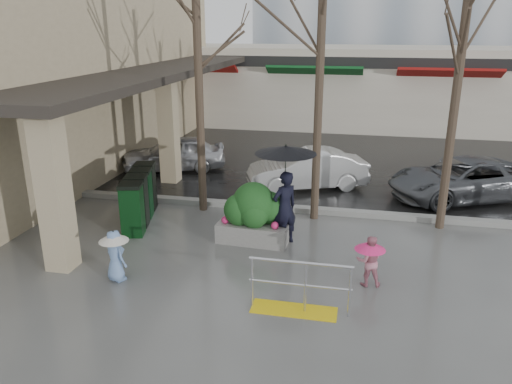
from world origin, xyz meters
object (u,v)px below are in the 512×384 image
at_px(child_blue, 115,251).
at_px(car_a, 174,153).
at_px(handrail, 298,293).
at_px(tree_west, 197,24).
at_px(planter, 254,213).
at_px(news_boxes, 139,197).
at_px(woman, 285,184).
at_px(child_pink, 369,257).
at_px(tree_midwest, 322,18).
at_px(car_b, 307,169).
at_px(tree_mideast, 464,34).
at_px(car_c, 464,179).

height_order(child_blue, car_a, car_a).
distance_m(handrail, tree_west, 7.52).
bearing_deg(planter, tree_west, 135.97).
xyz_separation_m(news_boxes, car_a, (-0.91, 4.95, -0.05)).
relative_size(woman, child_blue, 2.22).
height_order(woman, child_blue, woman).
bearing_deg(child_pink, tree_midwest, -76.07).
relative_size(tree_midwest, car_b, 1.83).
relative_size(handrail, car_a, 0.51).
distance_m(child_pink, car_a, 10.05).
distance_m(handrail, tree_mideast, 7.28).
bearing_deg(car_a, tree_midwest, 36.79).
relative_size(handrail, tree_west, 0.28).
bearing_deg(planter, car_a, 126.88).
height_order(tree_mideast, woman, tree_mideast).
height_order(woman, car_c, woman).
relative_size(tree_west, tree_mideast, 1.05).
height_order(tree_mideast, car_a, tree_mideast).
height_order(handrail, car_c, car_c).
distance_m(tree_midwest, car_a, 8.10).
bearing_deg(news_boxes, car_c, 9.26).
height_order(news_boxes, car_b, news_boxes).
relative_size(child_pink, child_blue, 0.97).
bearing_deg(child_pink, handrail, 36.71).
xyz_separation_m(tree_west, tree_midwest, (3.20, 0.00, 0.15)).
height_order(handrail, tree_mideast, tree_mideast).
relative_size(planter, car_b, 0.46).
bearing_deg(woman, car_b, -134.44).
height_order(tree_midwest, planter, tree_midwest).
relative_size(handrail, woman, 0.77).
bearing_deg(car_c, news_boxes, -90.59).
height_order(handrail, planter, planter).
xyz_separation_m(tree_midwest, car_a, (-5.50, 3.76, -4.60)).
xyz_separation_m(tree_west, tree_mideast, (6.50, 0.00, -0.22)).
bearing_deg(tree_midwest, planter, -125.33).
bearing_deg(car_b, tree_west, -66.81).
xyz_separation_m(tree_midwest, car_b, (-0.50, 2.63, -4.60)).
height_order(handrail, child_pink, child_pink).
height_order(tree_midwest, child_pink, tree_midwest).
height_order(handrail, tree_west, tree_west).
distance_m(child_blue, planter, 3.49).
bearing_deg(car_a, child_blue, -6.24).
xyz_separation_m(tree_mideast, child_pink, (-1.86, -3.51, -4.24)).
distance_m(tree_west, child_blue, 6.25).
bearing_deg(car_a, child_pink, 24.81).
relative_size(child_blue, planter, 0.63).
bearing_deg(tree_midwest, handrail, -88.09).
xyz_separation_m(handrail, tree_midwest, (-0.16, 4.80, 4.86)).
bearing_deg(car_b, news_boxes, -68.03).
relative_size(child_pink, car_c, 0.24).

